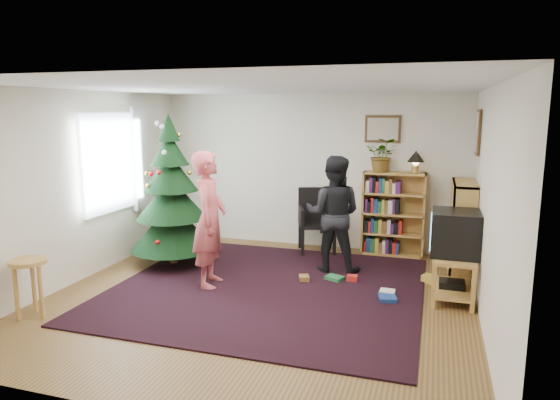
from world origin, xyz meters
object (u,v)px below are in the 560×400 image
(picture_right, at_px, (478,132))
(bookshelf_back, at_px, (393,213))
(picture_back, at_px, (383,129))
(armchair, at_px, (318,217))
(stool, at_px, (29,273))
(table_lamp, at_px, (416,158))
(person_by_chair, at_px, (333,214))
(christmas_tree, at_px, (172,203))
(tv_stand, at_px, (453,272))
(crt_tv, at_px, (455,233))
(potted_plant, at_px, (382,155))
(bookshelf_right, at_px, (462,229))
(person_standing, at_px, (210,220))

(picture_right, distance_m, bookshelf_back, 1.80)
(picture_back, distance_m, armchair, 1.71)
(stool, bearing_deg, table_lamp, 43.19)
(armchair, distance_m, stool, 4.26)
(person_by_chair, bearing_deg, table_lamp, -135.69)
(picture_back, distance_m, christmas_tree, 3.40)
(picture_back, distance_m, tv_stand, 2.66)
(picture_right, xyz_separation_m, crt_tv, (-0.26, -1.08, -1.14))
(tv_stand, height_order, potted_plant, potted_plant)
(picture_right, xyz_separation_m, bookshelf_back, (-1.11, 0.59, -1.29))
(armchair, relative_size, table_lamp, 2.96)
(tv_stand, bearing_deg, crt_tv, 180.00)
(crt_tv, distance_m, armchair, 2.56)
(bookshelf_back, xyz_separation_m, bookshelf_right, (0.97, -0.78, 0.00))
(table_lamp, bearing_deg, picture_back, 165.42)
(person_standing, bearing_deg, stool, 124.61)
(bookshelf_right, distance_m, table_lamp, 1.34)
(bookshelf_back, distance_m, person_by_chair, 1.31)
(person_by_chair, bearing_deg, tv_stand, 157.41)
(christmas_tree, xyz_separation_m, armchair, (1.87, 1.35, -0.37))
(picture_right, bearing_deg, picture_back, 151.31)
(christmas_tree, height_order, potted_plant, christmas_tree)
(person_by_chair, height_order, potted_plant, potted_plant)
(picture_back, xyz_separation_m, picture_right, (1.33, -0.73, 0.00))
(armchair, bearing_deg, person_by_chair, -86.00)
(person_standing, bearing_deg, bookshelf_right, -77.68)
(bookshelf_back, relative_size, tv_stand, 1.49)
(stool, bearing_deg, picture_back, 48.36)
(picture_back, bearing_deg, bookshelf_right, -37.55)
(picture_right, height_order, stool, picture_right)
(person_standing, distance_m, table_lamp, 3.29)
(potted_plant, height_order, table_lamp, potted_plant)
(armchair, bearing_deg, potted_plant, -13.24)
(picture_back, bearing_deg, table_lamp, -14.58)
(person_by_chair, bearing_deg, picture_right, -167.07)
(potted_plant, bearing_deg, picture_right, -24.31)
(christmas_tree, xyz_separation_m, bookshelf_back, (3.04, 1.46, -0.25))
(stool, bearing_deg, tv_stand, 23.89)
(person_standing, bearing_deg, picture_back, -51.26)
(picture_right, bearing_deg, bookshelf_back, 151.92)
(bookshelf_right, bearing_deg, armchair, 72.65)
(bookshelf_right, bearing_deg, table_lamp, 40.71)
(tv_stand, xyz_separation_m, stool, (-4.42, -1.96, 0.18))
(christmas_tree, distance_m, armchair, 2.34)
(christmas_tree, height_order, person_by_chair, christmas_tree)
(picture_back, distance_m, potted_plant, 0.41)
(potted_plant, bearing_deg, bookshelf_right, -33.66)
(person_standing, bearing_deg, christmas_tree, 42.48)
(picture_right, bearing_deg, person_by_chair, -165.05)
(christmas_tree, height_order, person_standing, christmas_tree)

